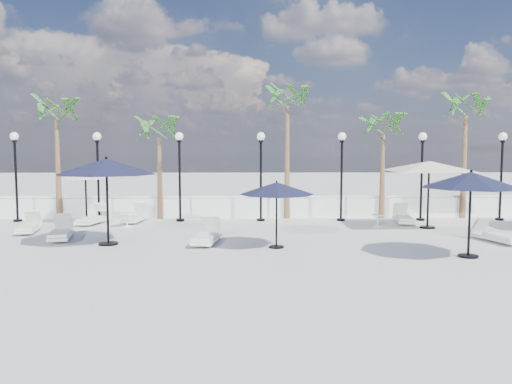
{
  "coord_description": "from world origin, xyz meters",
  "views": [
    {
      "loc": [
        -0.62,
        -15.0,
        3.15
      ],
      "look_at": [
        -0.26,
        3.8,
        1.5
      ],
      "focal_mm": 35.0,
      "sensor_mm": 36.0,
      "label": 1
    }
  ],
  "objects_px": {
    "parasol_navy_right": "(471,180)",
    "lounger_1": "(29,227)",
    "parasol_navy_left": "(106,167)",
    "parasol_cream_small": "(85,173)",
    "lounger_3": "(61,233)",
    "parasol_cream_sq_a": "(429,161)",
    "lounger_6": "(403,218)",
    "lounger_0": "(136,217)",
    "lounger_4": "(207,236)",
    "parasol_navy_mid": "(277,189)",
    "lounger_5": "(497,235)",
    "lounger_2": "(94,218)"
  },
  "relations": [
    {
      "from": "parasol_navy_right",
      "to": "lounger_1",
      "type": "bearing_deg",
      "value": 162.9
    },
    {
      "from": "parasol_navy_left",
      "to": "parasol_cream_small",
      "type": "xyz_separation_m",
      "value": [
        -2.29,
        4.98,
        -0.46
      ]
    },
    {
      "from": "parasol_navy_left",
      "to": "parasol_navy_right",
      "type": "bearing_deg",
      "value": -10.8
    },
    {
      "from": "lounger_3",
      "to": "parasol_navy_left",
      "type": "height_order",
      "value": "parasol_navy_left"
    },
    {
      "from": "parasol_navy_left",
      "to": "parasol_cream_sq_a",
      "type": "xyz_separation_m",
      "value": [
        11.7,
        3.19,
        0.09
      ]
    },
    {
      "from": "lounger_1",
      "to": "lounger_6",
      "type": "distance_m",
      "value": 14.87
    },
    {
      "from": "parasol_navy_left",
      "to": "parasol_cream_sq_a",
      "type": "relative_size",
      "value": 0.56
    },
    {
      "from": "lounger_0",
      "to": "lounger_4",
      "type": "height_order",
      "value": "lounger_4"
    },
    {
      "from": "lounger_6",
      "to": "parasol_navy_mid",
      "type": "height_order",
      "value": "parasol_navy_mid"
    },
    {
      "from": "parasol_navy_mid",
      "to": "parasol_navy_right",
      "type": "bearing_deg",
      "value": -15.02
    },
    {
      "from": "parasol_cream_small",
      "to": "parasol_cream_sq_a",
      "type": "bearing_deg",
      "value": -7.31
    },
    {
      "from": "lounger_4",
      "to": "parasol_navy_right",
      "type": "xyz_separation_m",
      "value": [
        7.76,
        -2.21,
        1.97
      ]
    },
    {
      "from": "lounger_5",
      "to": "lounger_6",
      "type": "height_order",
      "value": "lounger_6"
    },
    {
      "from": "lounger_2",
      "to": "lounger_4",
      "type": "bearing_deg",
      "value": -27.77
    },
    {
      "from": "lounger_2",
      "to": "parasol_navy_mid",
      "type": "height_order",
      "value": "parasol_navy_mid"
    },
    {
      "from": "lounger_4",
      "to": "lounger_3",
      "type": "bearing_deg",
      "value": 178.41
    },
    {
      "from": "lounger_1",
      "to": "parasol_navy_mid",
      "type": "xyz_separation_m",
      "value": [
        9.09,
        -3.01,
        1.65
      ]
    },
    {
      "from": "lounger_6",
      "to": "parasol_navy_right",
      "type": "bearing_deg",
      "value": -82.97
    },
    {
      "from": "lounger_2",
      "to": "parasol_cream_small",
      "type": "bearing_deg",
      "value": 145.14
    },
    {
      "from": "lounger_1",
      "to": "lounger_2",
      "type": "bearing_deg",
      "value": 38.75
    },
    {
      "from": "lounger_3",
      "to": "parasol_navy_right",
      "type": "xyz_separation_m",
      "value": [
        12.86,
        -3.02,
        1.98
      ]
    },
    {
      "from": "lounger_1",
      "to": "lounger_4",
      "type": "relative_size",
      "value": 0.9
    },
    {
      "from": "lounger_1",
      "to": "lounger_5",
      "type": "height_order",
      "value": "lounger_5"
    },
    {
      "from": "lounger_0",
      "to": "parasol_cream_small",
      "type": "height_order",
      "value": "parasol_cream_small"
    },
    {
      "from": "lounger_1",
      "to": "lounger_3",
      "type": "height_order",
      "value": "lounger_3"
    },
    {
      "from": "lounger_0",
      "to": "parasol_cream_sq_a",
      "type": "relative_size",
      "value": 0.34
    },
    {
      "from": "lounger_0",
      "to": "parasol_cream_small",
      "type": "xyz_separation_m",
      "value": [
        -2.09,
        -0.02,
        1.85
      ]
    },
    {
      "from": "lounger_1",
      "to": "parasol_navy_left",
      "type": "distance_m",
      "value": 4.91
    },
    {
      "from": "parasol_navy_left",
      "to": "parasol_cream_sq_a",
      "type": "distance_m",
      "value": 12.13
    },
    {
      "from": "lounger_0",
      "to": "lounger_1",
      "type": "bearing_deg",
      "value": -136.22
    },
    {
      "from": "lounger_1",
      "to": "parasol_navy_left",
      "type": "bearing_deg",
      "value": -44.48
    },
    {
      "from": "lounger_4",
      "to": "parasol_cream_small",
      "type": "xyz_separation_m",
      "value": [
        -5.5,
        4.86,
        1.83
      ]
    },
    {
      "from": "lounger_0",
      "to": "lounger_2",
      "type": "relative_size",
      "value": 0.99
    },
    {
      "from": "lounger_0",
      "to": "parasol_navy_left",
      "type": "xyz_separation_m",
      "value": [
        0.2,
        -5.0,
        2.3
      ]
    },
    {
      "from": "lounger_2",
      "to": "lounger_5",
      "type": "relative_size",
      "value": 1.03
    },
    {
      "from": "lounger_4",
      "to": "parasol_navy_mid",
      "type": "bearing_deg",
      "value": -10.72
    },
    {
      "from": "parasol_navy_right",
      "to": "lounger_0",
      "type": "bearing_deg",
      "value": 147.57
    },
    {
      "from": "lounger_5",
      "to": "lounger_6",
      "type": "xyz_separation_m",
      "value": [
        -1.82,
        4.28,
        0.01
      ]
    },
    {
      "from": "lounger_0",
      "to": "parasol_navy_mid",
      "type": "height_order",
      "value": "parasol_navy_mid"
    },
    {
      "from": "lounger_6",
      "to": "parasol_navy_right",
      "type": "height_order",
      "value": "parasol_navy_right"
    },
    {
      "from": "lounger_3",
      "to": "parasol_navy_left",
      "type": "bearing_deg",
      "value": -39.19
    },
    {
      "from": "lounger_2",
      "to": "lounger_1",
      "type": "bearing_deg",
      "value": -117.29
    },
    {
      "from": "parasol_cream_small",
      "to": "lounger_3",
      "type": "bearing_deg",
      "value": -84.39
    },
    {
      "from": "lounger_2",
      "to": "parasol_navy_right",
      "type": "xyz_separation_m",
      "value": [
        12.81,
        -6.57,
        1.99
      ]
    },
    {
      "from": "lounger_0",
      "to": "lounger_2",
      "type": "xyz_separation_m",
      "value": [
        -1.64,
        -0.52,
        -0.0
      ]
    },
    {
      "from": "parasol_cream_sq_a",
      "to": "lounger_0",
      "type": "bearing_deg",
      "value": 171.32
    },
    {
      "from": "parasol_navy_mid",
      "to": "parasol_navy_right",
      "type": "height_order",
      "value": "parasol_navy_right"
    },
    {
      "from": "lounger_0",
      "to": "lounger_3",
      "type": "bearing_deg",
      "value": -106.21
    },
    {
      "from": "parasol_navy_right",
      "to": "parasol_cream_sq_a",
      "type": "height_order",
      "value": "parasol_cream_sq_a"
    },
    {
      "from": "lounger_3",
      "to": "lounger_5",
      "type": "distance_m",
      "value": 14.85
    }
  ]
}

